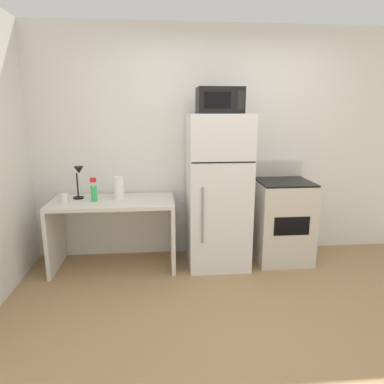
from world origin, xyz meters
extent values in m
plane|color=#9E7A51|center=(0.00, 0.00, 0.00)|extent=(12.00, 12.00, 0.00)
cube|color=white|center=(0.00, 1.70, 1.30)|extent=(5.00, 0.10, 2.60)
cube|color=silver|center=(-1.23, 1.31, 0.73)|extent=(1.30, 0.63, 0.04)
cube|color=silver|center=(-1.86, 1.31, 0.35)|extent=(0.04, 0.63, 0.71)
cube|color=silver|center=(-0.60, 1.31, 0.35)|extent=(0.04, 0.63, 0.71)
cylinder|color=black|center=(-1.61, 1.41, 0.76)|extent=(0.11, 0.11, 0.02)
cylinder|color=black|center=(-1.61, 1.41, 0.90)|extent=(0.02, 0.02, 0.26)
cone|color=black|center=(-1.58, 1.39, 1.07)|extent=(0.10, 0.10, 0.08)
cylinder|color=white|center=(-1.71, 1.26, 0.80)|extent=(0.08, 0.08, 0.09)
cylinder|color=white|center=(-1.17, 1.37, 0.87)|extent=(0.11, 0.11, 0.24)
cylinder|color=green|center=(-1.42, 1.29, 0.83)|extent=(0.06, 0.06, 0.16)
cylinder|color=white|center=(-1.42, 1.29, 0.93)|extent=(0.02, 0.02, 0.04)
cube|color=red|center=(-1.42, 1.28, 0.98)|extent=(0.06, 0.03, 0.04)
cube|color=white|center=(-0.11, 1.30, 0.82)|extent=(0.64, 0.65, 1.65)
cube|color=black|center=(-0.11, 0.98, 1.19)|extent=(0.63, 0.00, 0.01)
cylinder|color=gray|center=(-0.31, 0.96, 0.66)|extent=(0.02, 0.02, 0.58)
cube|color=black|center=(-0.11, 1.28, 1.78)|extent=(0.46, 0.34, 0.26)
cube|color=black|center=(-0.16, 1.11, 1.78)|extent=(0.26, 0.01, 0.15)
cube|color=black|center=(0.07, 1.11, 1.78)|extent=(0.07, 0.01, 0.18)
cube|color=beige|center=(0.64, 1.33, 0.45)|extent=(0.60, 0.60, 0.90)
cube|color=black|center=(0.64, 1.33, 0.91)|extent=(0.58, 0.58, 0.02)
cube|color=beige|center=(0.64, 1.61, 1.01)|extent=(0.60, 0.04, 0.18)
cube|color=black|center=(0.64, 1.03, 0.50)|extent=(0.38, 0.01, 0.20)
camera|label=1|loc=(-0.73, -2.34, 1.68)|focal=32.70mm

